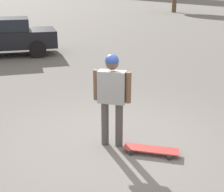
% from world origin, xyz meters
% --- Properties ---
extents(ground_plane, '(220.00, 220.00, 0.00)m').
position_xyz_m(ground_plane, '(0.00, 0.00, 0.00)').
color(ground_plane, slate).
extents(person, '(0.48, 0.47, 1.57)m').
position_xyz_m(person, '(0.00, 0.00, 0.96)').
color(person, '#4C4742').
rests_on(person, ground_plane).
extents(skateboard, '(0.78, 0.80, 0.09)m').
position_xyz_m(skateboard, '(-0.57, -0.40, 0.07)').
color(skateboard, '#A5332D').
rests_on(skateboard, ground_plane).
extents(car_parked_near, '(2.83, 4.43, 1.44)m').
position_xyz_m(car_parked_near, '(8.76, -0.06, 0.75)').
color(car_parked_near, black).
rests_on(car_parked_near, ground_plane).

